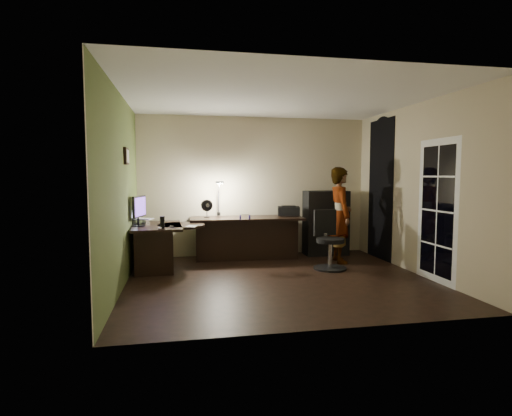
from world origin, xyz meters
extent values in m
cube|color=black|center=(0.00, 0.00, -0.01)|extent=(4.50, 4.00, 0.01)
cube|color=silver|center=(0.00, 0.00, 2.71)|extent=(4.50, 4.00, 0.01)
cube|color=#BCAE89|center=(0.00, 2.00, 1.35)|extent=(4.50, 0.01, 2.70)
cube|color=#BCAE89|center=(0.00, -2.00, 1.35)|extent=(4.50, 0.01, 2.70)
cube|color=#BCAE89|center=(-2.25, 0.00, 1.35)|extent=(0.01, 4.00, 2.70)
cube|color=#BCAE89|center=(2.25, 0.00, 1.35)|extent=(0.01, 4.00, 2.70)
cube|color=#4F612C|center=(-2.24, 0.00, 1.35)|extent=(0.00, 4.00, 2.70)
cube|color=black|center=(2.24, 1.15, 1.30)|extent=(0.01, 0.90, 2.60)
cube|color=white|center=(2.24, -0.55, 1.05)|extent=(0.02, 0.92, 2.10)
cube|color=black|center=(-2.22, 0.45, 1.85)|extent=(0.04, 0.30, 0.25)
cube|color=black|center=(-1.83, 1.05, 0.37)|extent=(0.84, 1.32, 0.74)
cube|color=black|center=(-0.23, 1.57, 0.39)|extent=(2.12, 0.82, 0.79)
cube|color=black|center=(1.38, 1.69, 0.63)|extent=(0.84, 0.43, 1.26)
cube|color=silver|center=(-2.10, 1.25, 0.78)|extent=(0.26, 0.23, 0.09)
cube|color=silver|center=(-2.07, 1.25, 0.93)|extent=(0.40, 0.39, 0.22)
cube|color=black|center=(-2.12, 0.96, 0.92)|extent=(0.23, 0.56, 0.36)
ellipsoid|color=silver|center=(-1.76, 0.55, 0.75)|extent=(0.09, 0.11, 0.04)
cube|color=black|center=(-1.59, 0.85, 0.74)|extent=(0.06, 0.12, 0.01)
cube|color=black|center=(-1.56, 0.62, 0.74)|extent=(0.10, 0.12, 0.01)
cylinder|color=black|center=(-1.72, 0.59, 0.83)|extent=(0.09, 0.09, 0.20)
cube|color=silver|center=(-1.27, 0.75, 0.74)|extent=(0.21, 0.25, 0.01)
cube|color=black|center=(-0.97, 1.50, 0.97)|extent=(0.24, 0.18, 0.33)
cube|color=navy|center=(-0.35, 1.03, 0.85)|extent=(0.21, 0.10, 0.10)
cube|color=black|center=(0.60, 1.63, 0.89)|extent=(0.47, 0.40, 0.18)
cube|color=black|center=(-0.73, 1.83, 1.15)|extent=(0.17, 0.32, 0.70)
cube|color=black|center=(1.01, 0.49, 0.49)|extent=(0.58, 0.58, 0.98)
imported|color=#D8A88C|center=(1.38, 0.98, 0.86)|extent=(0.45, 0.64, 1.71)
camera|label=1|loc=(-1.44, -5.74, 1.57)|focal=28.00mm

